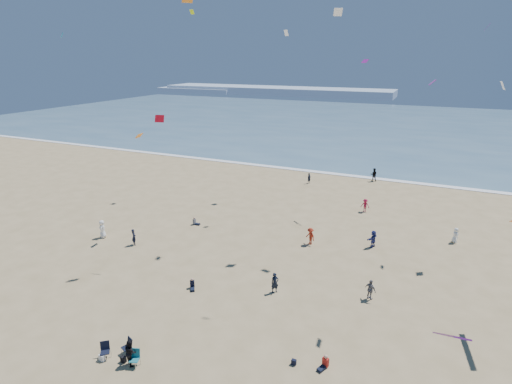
% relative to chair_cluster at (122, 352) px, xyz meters
% --- Properties ---
extents(ocean, '(220.00, 100.00, 0.06)m').
position_rel_chair_cluster_xyz_m(ocean, '(3.59, 93.78, -0.47)').
color(ocean, '#476B84').
rests_on(ocean, ground).
extents(surf_line, '(220.00, 1.20, 0.08)m').
position_rel_chair_cluster_xyz_m(surf_line, '(3.59, 43.78, -0.46)').
color(surf_line, white).
rests_on(surf_line, ground).
extents(headland_far, '(110.00, 20.00, 3.20)m').
position_rel_chair_cluster_xyz_m(headland_far, '(-56.41, 168.78, 1.10)').
color(headland_far, '#7A8EA8').
rests_on(headland_far, ground).
extents(headland_near, '(40.00, 14.00, 2.00)m').
position_rel_chair_cluster_xyz_m(headland_near, '(-96.41, 163.78, 0.50)').
color(headland_near, '#7A8EA8').
rests_on(headland_near, ground).
extents(standing_flyers, '(38.42, 55.17, 1.94)m').
position_rel_chair_cluster_xyz_m(standing_flyers, '(8.91, 13.28, 0.36)').
color(standing_flyers, white).
rests_on(standing_flyers, ground).
extents(seated_group, '(18.81, 28.76, 0.84)m').
position_rel_chair_cluster_xyz_m(seated_group, '(4.06, 4.12, -0.08)').
color(seated_group, silver).
rests_on(seated_group, ground).
extents(chair_cluster, '(2.81, 1.62, 1.00)m').
position_rel_chair_cluster_xyz_m(chair_cluster, '(0.00, 0.00, 0.00)').
color(chair_cluster, black).
rests_on(chair_cluster, ground).
extents(white_tote, '(0.35, 0.20, 0.40)m').
position_rel_chair_cluster_xyz_m(white_tote, '(-1.01, -0.57, -0.30)').
color(white_tote, white).
rests_on(white_tote, ground).
extents(black_backpack, '(0.30, 0.22, 0.38)m').
position_rel_chair_cluster_xyz_m(black_backpack, '(0.22, -0.16, -0.31)').
color(black_backpack, black).
rests_on(black_backpack, ground).
extents(navy_bag, '(0.28, 0.18, 0.34)m').
position_rel_chair_cluster_xyz_m(navy_bag, '(9.36, 3.68, -0.33)').
color(navy_bag, black).
rests_on(navy_bag, ground).
extents(kites_aloft, '(42.06, 41.54, 20.75)m').
position_rel_chair_cluster_xyz_m(kites_aloft, '(12.00, 11.61, 13.65)').
color(kites_aloft, white).
rests_on(kites_aloft, ground).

